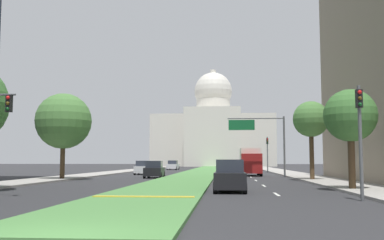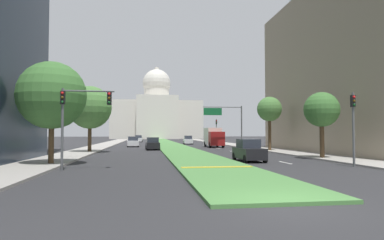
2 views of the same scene
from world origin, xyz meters
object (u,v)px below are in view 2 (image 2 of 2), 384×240
object	(u,v)px
traffic_light_near_left	(76,110)
traffic_light_far_right	(216,128)
sedan_midblock	(153,144)
street_tree_left_mid	(90,108)
traffic_light_near_right	(353,119)
overhead_guide_sign	(227,118)
sedan_lead_stopped	(249,151)
street_tree_right_mid	(269,110)
sedan_distant	(133,142)
capitol_building	(157,114)
street_tree_left_near	(52,96)
sedan_very_far	(139,139)
sedan_far_horizon	(188,140)
street_tree_right_near	(322,110)
box_truck_delivery	(214,137)

from	to	relation	value
traffic_light_near_left	traffic_light_far_right	size ratio (longest dim) A/B	1.00
sedan_midblock	street_tree_left_mid	bearing A→B (deg)	-142.85
traffic_light_near_right	overhead_guide_sign	xyz separation A→B (m)	(-2.12, 27.75, 1.36)
sedan_lead_stopped	street_tree_right_mid	bearing A→B (deg)	62.52
traffic_light_near_right	sedan_distant	distance (m)	39.66
overhead_guide_sign	capitol_building	bearing A→B (deg)	94.87
traffic_light_near_right	traffic_light_near_left	bearing A→B (deg)	178.37
overhead_guide_sign	street_tree_left_near	size ratio (longest dim) A/B	0.85
street_tree_right_mid	sedan_distant	distance (m)	24.73
capitol_building	sedan_very_far	world-z (taller)	capitol_building
street_tree_left_mid	street_tree_left_near	bearing A→B (deg)	-90.85
capitol_building	traffic_light_near_left	distance (m)	117.89
street_tree_left_near	sedan_far_horizon	size ratio (longest dim) A/B	1.81
capitol_building	traffic_light_far_right	xyz separation A→B (m)	(9.80, -72.95, -6.83)
street_tree_left_mid	sedan_distant	bearing A→B (deg)	74.62
traffic_light_far_right	sedan_lead_stopped	bearing A→B (deg)	-98.40
street_tree_right_near	sedan_distant	size ratio (longest dim) A/B	1.41
traffic_light_near_right	sedan_far_horizon	world-z (taller)	traffic_light_near_right
capitol_building	traffic_light_near_right	size ratio (longest dim) A/B	7.11
capitol_building	street_tree_right_mid	bearing A→B (deg)	-83.42
sedan_lead_stopped	sedan_very_far	xyz separation A→B (m)	(-10.30, 59.63, -0.03)
street_tree_right_mid	sedan_midblock	xyz separation A→B (m)	(-14.93, 5.67, -4.58)
traffic_light_far_right	traffic_light_near_right	bearing A→B (deg)	-90.00
capitol_building	street_tree_right_near	xyz separation A→B (m)	(11.20, -111.25, -5.70)
street_tree_right_near	sedan_far_horizon	xyz separation A→B (m)	(-6.94, 40.74, -3.61)
traffic_light_far_right	street_tree_left_mid	distance (m)	33.00
street_tree_left_near	street_tree_right_mid	distance (m)	27.55
overhead_guide_sign	sedan_very_far	world-z (taller)	overhead_guide_sign
street_tree_right_near	sedan_lead_stopped	bearing A→B (deg)	-171.04
street_tree_left_near	sedan_far_horizon	world-z (taller)	street_tree_left_near
street_tree_left_near	street_tree_right_mid	size ratio (longest dim) A/B	1.08
sedan_distant	sedan_far_horizon	bearing A→B (deg)	46.21
traffic_light_near_right	street_tree_right_mid	distance (m)	19.84
street_tree_left_mid	sedan_midblock	bearing A→B (deg)	37.15
traffic_light_near_right	box_truck_delivery	xyz separation A→B (m)	(-3.15, 32.71, -1.64)
street_tree_left_near	sedan_lead_stopped	xyz separation A→B (m)	(15.40, 1.37, -4.26)
street_tree_right_near	sedan_far_horizon	size ratio (longest dim) A/B	1.44
capitol_building	street_tree_left_near	distance (m)	114.44
traffic_light_near_left	traffic_light_far_right	distance (m)	48.23
capitol_building	box_truck_delivery	distance (m)	85.87
street_tree_right_near	sedan_midblock	distance (m)	24.10
street_tree_right_mid	box_truck_delivery	world-z (taller)	street_tree_right_mid
street_tree_right_mid	sedan_distant	xyz separation A→B (m)	(-18.02, 16.31, -4.58)
street_tree_left_near	street_tree_right_mid	xyz separation A→B (m)	(22.76, 15.52, 0.28)
capitol_building	sedan_distant	size ratio (longest dim) A/B	8.57
sedan_midblock	box_truck_delivery	world-z (taller)	box_truck_delivery
traffic_light_near_left	overhead_guide_sign	bearing A→B (deg)	58.56
traffic_light_near_left	street_tree_right_near	world-z (taller)	street_tree_right_near
traffic_light_near_left	box_truck_delivery	xyz separation A→B (m)	(15.61, 32.18, -2.12)
overhead_guide_sign	sedan_midblock	distance (m)	12.16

